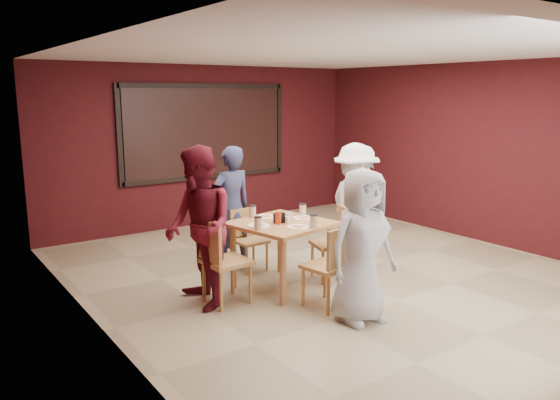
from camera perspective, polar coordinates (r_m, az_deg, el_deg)
floor at (r=7.22m, az=5.61°, el=-7.71°), size 7.00×7.00×0.00m
window_blinds at (r=9.73m, az=-7.67°, el=7.07°), size 3.00×0.02×1.50m
dining_table at (r=6.52m, az=0.17°, el=-3.21°), size 1.21×1.21×0.97m
chair_front at (r=5.96m, az=5.51°, el=-6.50°), size 0.51×0.51×0.93m
chair_back at (r=7.28m, az=-3.45°, el=-3.74°), size 0.40×0.40×0.81m
chair_left at (r=6.08m, az=-6.28°, el=-5.95°), size 0.48×0.48×0.97m
chair_right at (r=6.94m, az=5.94°, el=-4.06°), size 0.55×0.55×0.91m
diner_front at (r=5.61m, az=8.57°, el=-4.77°), size 0.81×0.55×1.60m
diner_back at (r=7.33m, az=-5.13°, el=-0.74°), size 0.62×0.42×1.64m
diner_left at (r=5.98m, az=-8.44°, el=-2.89°), size 0.78×0.95×1.78m
diner_right at (r=7.33m, az=7.88°, el=-0.66°), size 0.90×1.22×1.68m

